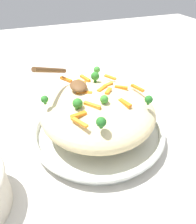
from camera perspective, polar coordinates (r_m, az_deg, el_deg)
The scene contains 25 objects.
ground_plane at distance 0.58m, azimuth 0.00°, elevation -6.26°, with size 2.40×2.40×0.00m, color beige.
serving_bowl at distance 0.56m, azimuth 0.00°, elevation -4.76°, with size 0.34×0.34×0.04m.
pasta_mound at distance 0.53m, azimuth 0.00°, elevation 0.23°, with size 0.28×0.28×0.10m, color beige.
carrot_piece_0 at distance 0.51m, azimuth 2.74°, elevation 5.59°, with size 0.03×0.01×0.01m, color orange.
carrot_piece_1 at distance 0.58m, azimuth -8.50°, elevation 8.56°, with size 0.04×0.01×0.01m, color orange.
carrot_piece_2 at distance 0.52m, azimuth 1.15°, elevation 6.30°, with size 0.04×0.01×0.01m, color orange.
carrot_piece_3 at distance 0.56m, azimuth -4.61°, elevation 7.91°, with size 0.03×0.01×0.01m, color orange.
carrot_piece_4 at distance 0.46m, azimuth -1.56°, elevation 1.83°, with size 0.04×0.01×0.01m, color orange.
carrot_piece_5 at distance 0.54m, azimuth 2.66°, elevation 7.28°, with size 0.03×0.01×0.01m, color orange.
carrot_piece_6 at distance 0.54m, azimuth 6.18°, elevation 6.44°, with size 0.03×0.01×0.01m, color orange.
carrot_piece_7 at distance 0.48m, azimuth 7.18°, elevation 2.32°, with size 0.03×0.01×0.01m, color orange.
carrot_piece_8 at distance 0.58m, azimuth -3.33°, elevation 9.00°, with size 0.04×0.01×0.01m, color orange.
carrot_piece_9 at distance 0.55m, azimuth 10.34°, elevation 6.43°, with size 0.04×0.01×0.01m, color orange.
carrot_piece_10 at distance 0.44m, azimuth -5.20°, elevation -0.77°, with size 0.03×0.01×0.01m, color orange.
carrot_piece_11 at distance 0.51m, azimuth -3.66°, elevation 5.19°, with size 0.04×0.01×0.01m, color orange.
carrot_piece_12 at distance 0.42m, azimuth -5.00°, elevation -2.71°, with size 0.04×0.01×0.01m, color orange.
carrot_piece_13 at distance 0.59m, azimuth 3.29°, elevation 9.23°, with size 0.04×0.01×0.01m, color orange.
broccoli_floret_0 at distance 0.40m, azimuth 0.86°, elevation -2.72°, with size 0.02×0.02×0.02m.
broccoli_floret_1 at distance 0.49m, azimuth -14.02°, elevation 3.26°, with size 0.02×0.02×0.02m.
broccoli_floret_2 at distance 0.46m, azimuth -5.44°, elevation 2.27°, with size 0.02×0.02×0.03m.
broccoli_floret_3 at distance 0.60m, azimuth -0.29°, elevation 11.17°, with size 0.02×0.02×0.02m.
broccoli_floret_4 at distance 0.48m, azimuth 13.33°, elevation 3.24°, with size 0.02×0.02×0.02m.
broccoli_floret_5 at distance 0.47m, azimuth 2.10°, elevation 3.49°, with size 0.02×0.02×0.02m.
broccoli_floret_6 at distance 0.56m, azimuth -0.77°, elevation 9.47°, with size 0.02×0.02×0.03m.
serving_spoon at distance 0.52m, azimuth -7.75°, elevation 8.31°, with size 0.13×0.12×0.08m.
Camera 1 is at (0.40, -0.15, 0.39)m, focal length 34.36 mm.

